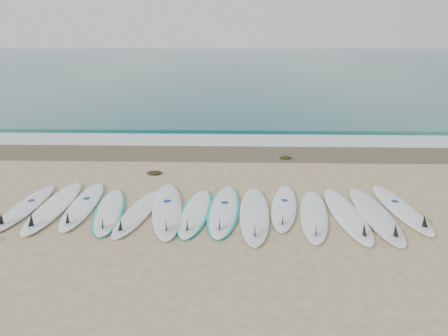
{
  "coord_description": "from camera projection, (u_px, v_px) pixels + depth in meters",
  "views": [
    {
      "loc": [
        0.47,
        -7.92,
        3.53
      ],
      "look_at": [
        0.21,
        1.52,
        0.4
      ],
      "focal_mm": 35.0,
      "sensor_mm": 36.0,
      "label": 1
    }
  ],
  "objects": [
    {
      "name": "ground",
      "position": [
        211.0,
        211.0,
        8.64
      ],
      "size": [
        120.0,
        120.0,
        0.0
      ],
      "primitive_type": "plane",
      "color": "tan"
    },
    {
      "name": "ocean",
      "position": [
        231.0,
        65.0,
        39.47
      ],
      "size": [
        120.0,
        55.0,
        0.03
      ],
      "primitive_type": "cube",
      "color": "#205D5A",
      "rests_on": "ground"
    },
    {
      "name": "wet_sand_band",
      "position": [
        219.0,
        153.0,
        12.53
      ],
      "size": [
        120.0,
        1.8,
        0.01
      ],
      "primitive_type": "cube",
      "color": "brown",
      "rests_on": "ground"
    },
    {
      "name": "foam_band",
      "position": [
        221.0,
        140.0,
        13.85
      ],
      "size": [
        120.0,
        1.4,
        0.04
      ],
      "primitive_type": "cube",
      "color": "silver",
      "rests_on": "ground"
    },
    {
      "name": "wave_crest",
      "position": [
        222.0,
        128.0,
        15.26
      ],
      "size": [
        120.0,
        1.0,
        0.1
      ],
      "primitive_type": "cube",
      "color": "#205D5A",
      "rests_on": "ground"
    },
    {
      "name": "surfboard_0",
      "position": [
        24.0,
        208.0,
        8.67
      ],
      "size": [
        0.58,
        2.4,
        0.31
      ],
      "rotation": [
        0.0,
        0.0,
        -0.03
      ],
      "color": "white",
      "rests_on": "ground"
    },
    {
      "name": "surfboard_1",
      "position": [
        53.0,
        207.0,
        8.68
      ],
      "size": [
        0.58,
        2.7,
        0.34
      ],
      "rotation": [
        0.0,
        0.0,
        -0.01
      ],
      "color": "white",
      "rests_on": "ground"
    },
    {
      "name": "surfboard_2",
      "position": [
        82.0,
        206.0,
        8.75
      ],
      "size": [
        0.62,
        2.53,
        0.32
      ],
      "rotation": [
        0.0,
        0.0,
        0.04
      ],
      "color": "white",
      "rests_on": "ground"
    },
    {
      "name": "surfboard_3",
      "position": [
        109.0,
        211.0,
        8.54
      ],
      "size": [
        0.88,
        2.38,
        0.29
      ],
      "rotation": [
        0.0,
        0.0,
        0.14
      ],
      "color": "white",
      "rests_on": "ground"
    },
    {
      "name": "surfboard_4",
      "position": [
        137.0,
        213.0,
        8.42
      ],
      "size": [
        0.82,
        2.37,
        0.3
      ],
      "rotation": [
        0.0,
        0.0,
        -0.15
      ],
      "color": "white",
      "rests_on": "ground"
    },
    {
      "name": "surfboard_5",
      "position": [
        167.0,
        210.0,
        8.56
      ],
      "size": [
        0.97,
        2.86,
        0.36
      ],
      "rotation": [
        0.0,
        0.0,
        0.14
      ],
      "color": "white",
      "rests_on": "ground"
    },
    {
      "name": "surfboard_6",
      "position": [
        195.0,
        212.0,
        8.48
      ],
      "size": [
        0.74,
        2.4,
        0.3
      ],
      "rotation": [
        0.0,
        0.0,
        -0.07
      ],
      "color": "white",
      "rests_on": "ground"
    },
    {
      "name": "surfboard_7",
      "position": [
        224.0,
        210.0,
        8.57
      ],
      "size": [
        0.75,
        2.6,
        0.33
      ],
      "rotation": [
        0.0,
        0.0,
        -0.05
      ],
      "color": "white",
      "rests_on": "ground"
    },
    {
      "name": "surfboard_8",
      "position": [
        254.0,
        214.0,
        8.34
      ],
      "size": [
        0.65,
        2.76,
        0.35
      ],
      "rotation": [
        0.0,
        0.0,
        -0.03
      ],
      "color": "white",
      "rests_on": "ground"
    },
    {
      "name": "surfboard_9",
      "position": [
        284.0,
        207.0,
        8.68
      ],
      "size": [
        0.83,
        2.44,
        0.31
      ],
      "rotation": [
        0.0,
        0.0,
        -0.14
      ],
      "color": "white",
      "rests_on": "ground"
    },
    {
      "name": "surfboard_10",
      "position": [
        314.0,
        216.0,
        8.31
      ],
      "size": [
        0.85,
        2.55,
        0.32
      ],
      "rotation": [
        0.0,
        0.0,
        -0.13
      ],
      "color": "white",
      "rests_on": "ground"
    },
    {
      "name": "surfboard_11",
      "position": [
        348.0,
        215.0,
        8.32
      ],
      "size": [
        0.71,
        2.67,
        0.34
      ],
      "rotation": [
        0.0,
        0.0,
        0.06
      ],
      "color": "white",
      "rests_on": "ground"
    },
    {
      "name": "surfboard_12",
      "position": [
        376.0,
        215.0,
        8.32
      ],
      "size": [
        0.67,
        2.77,
        0.35
      ],
      "rotation": [
        0.0,
        0.0,
        0.04
      ],
      "color": "white",
      "rests_on": "ground"
    },
    {
      "name": "surfboard_13",
      "position": [
        402.0,
        209.0,
        8.6
      ],
      "size": [
        0.76,
        2.56,
        0.32
      ],
      "rotation": [
        0.0,
        0.0,
        0.09
      ],
      "color": "white",
      "rests_on": "ground"
    },
    {
      "name": "seaweed_near",
      "position": [
        154.0,
        173.0,
        10.76
      ],
      "size": [
        0.37,
        0.29,
        0.07
      ],
      "primitive_type": "ellipsoid",
      "color": "black",
      "rests_on": "ground"
    },
    {
      "name": "seaweed_far",
      "position": [
        286.0,
        158.0,
        11.98
      ],
      "size": [
        0.34,
        0.26,
        0.07
      ],
      "primitive_type": "ellipsoid",
      "color": "black",
      "rests_on": "ground"
    }
  ]
}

